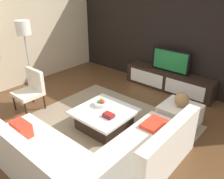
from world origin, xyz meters
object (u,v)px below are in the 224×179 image
at_px(fruit_bowl, 101,103).
at_px(decorative_ball, 182,100).
at_px(sectional_couch, 90,158).
at_px(floor_lamp, 24,32).
at_px(book_stack, 109,115).
at_px(ottoman, 179,115).
at_px(media_console, 168,81).
at_px(coffee_table, 104,118).
at_px(accent_chair_near, 31,88).
at_px(television, 170,61).

relative_size(fruit_bowl, decorative_ball, 1.01).
relative_size(sectional_couch, fruit_bowl, 8.89).
height_order(floor_lamp, decorative_ball, floor_lamp).
distance_m(sectional_couch, book_stack, 0.97).
bearing_deg(decorative_ball, fruit_bowl, -141.79).
bearing_deg(ottoman, media_console, 126.53).
relative_size(coffee_table, accent_chair_near, 1.16).
bearing_deg(media_console, floor_lamp, -138.07).
distance_m(sectional_couch, coffee_table, 1.17).
bearing_deg(decorative_ball, accent_chair_near, -151.07).
bearing_deg(television, decorative_ball, -53.48).
bearing_deg(decorative_ball, coffee_table, -134.36).
bearing_deg(book_stack, television, 92.76).
bearing_deg(accent_chair_near, media_console, 53.16).
height_order(television, floor_lamp, floor_lamp).
distance_m(television, book_stack, 2.44).
bearing_deg(sectional_couch, television, 99.11).
height_order(television, book_stack, television).
bearing_deg(television, book_stack, -87.24).
xyz_separation_m(television, sectional_couch, (0.53, -3.28, -0.51)).
bearing_deg(floor_lamp, fruit_bowl, 2.75).
relative_size(television, ottoman, 1.40).
relative_size(media_console, coffee_table, 2.27).
bearing_deg(floor_lamp, decorative_ball, 16.83).
distance_m(coffee_table, accent_chair_near, 1.78).
distance_m(television, ottoman, 1.66).
bearing_deg(fruit_bowl, book_stack, -28.70).
relative_size(media_console, decorative_ball, 8.27).
distance_m(floor_lamp, decorative_ball, 3.77).
xyz_separation_m(television, floor_lamp, (-2.57, -2.30, 0.71)).
bearing_deg(fruit_bowl, decorative_ball, 38.21).
height_order(coffee_table, fruit_bowl, fruit_bowl).
height_order(ottoman, decorative_ball, decorative_ball).
height_order(media_console, decorative_ball, decorative_ball).
xyz_separation_m(sectional_couch, book_stack, (-0.41, 0.87, 0.14)).
distance_m(television, decorative_ball, 1.57).
height_order(sectional_couch, fruit_bowl, sectional_couch).
distance_m(sectional_couch, ottoman, 2.07).
bearing_deg(sectional_couch, ottoman, 78.90).
relative_size(floor_lamp, book_stack, 8.81).
xyz_separation_m(media_console, coffee_table, (-0.10, -2.30, -0.05)).
distance_m(ottoman, book_stack, 1.43).
relative_size(sectional_couch, accent_chair_near, 2.86).
distance_m(accent_chair_near, floor_lamp, 1.34).
bearing_deg(floor_lamp, ottoman, 16.83).
xyz_separation_m(media_console, floor_lamp, (-2.57, -2.30, 1.24)).
distance_m(coffee_table, floor_lamp, 2.78).
height_order(floor_lamp, book_stack, floor_lamp).
bearing_deg(fruit_bowl, media_console, 82.80).
xyz_separation_m(sectional_couch, decorative_ball, (0.40, 2.03, 0.27)).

